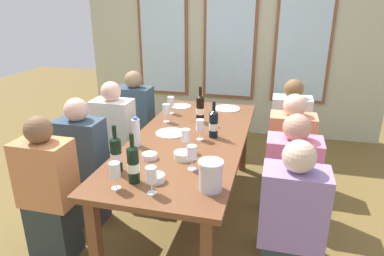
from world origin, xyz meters
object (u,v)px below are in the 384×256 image
water_bottle (136,132)px  seated_person_0 (83,166)px  wine_bottle_2 (214,124)px  white_plate_2 (171,133)px  metal_pitcher (211,175)px  wine_glass_3 (200,126)px  wine_bottle_3 (116,154)px  wine_glass_1 (186,136)px  seated_person_3 (289,136)px  seated_person_5 (291,230)px  seated_person_6 (115,139)px  white_plate_0 (181,106)px  seated_person_4 (49,194)px  white_plate_1 (227,108)px  seated_person_1 (290,190)px  wine_glass_2 (151,175)px  wine_glass_4 (192,154)px  tasting_bowl_1 (150,156)px  seated_person_7 (289,159)px  wine_bottle_0 (200,109)px  seated_person_2 (136,122)px  wine_glass_6 (171,102)px  dining_table (189,146)px  tasting_bowl_0 (156,178)px  wine_glass_0 (166,110)px  tasting_bowl_2 (183,155)px  wine_bottle_1 (133,164)px

water_bottle → seated_person_0: 0.58m
wine_bottle_2 → white_plate_2: bearing=-177.6°
metal_pitcher → wine_glass_3: metal_pitcher is taller
wine_bottle_2 → wine_bottle_3: bearing=-123.8°
wine_glass_1 → seated_person_3: size_ratio=0.16×
seated_person_5 → seated_person_6: bearing=147.6°
white_plate_0 → seated_person_3: (1.15, -0.03, -0.22)m
seated_person_4 → white_plate_0: bearing=72.0°
white_plate_1 → wine_glass_3: 0.91m
wine_bottle_3 → seated_person_1: seated_person_1 is taller
wine_bottle_2 → seated_person_3: seated_person_3 is taller
metal_pitcher → seated_person_1: seated_person_1 is taller
white_plate_1 → seated_person_3: bearing=-6.2°
wine_glass_2 → seated_person_5: seated_person_5 is taller
seated_person_6 → wine_bottle_2: bearing=-11.9°
metal_pitcher → seated_person_0: size_ratio=0.17×
wine_glass_3 → wine_glass_4: bearing=-82.7°
metal_pitcher → wine_bottle_2: wine_bottle_2 is taller
tasting_bowl_1 → wine_glass_1: bearing=43.3°
wine_glass_1 → wine_bottle_2: bearing=65.2°
water_bottle → wine_bottle_3: bearing=-84.6°
seated_person_7 → wine_bottle_0: bearing=168.4°
wine_glass_2 → seated_person_2: size_ratio=0.16×
wine_bottle_3 → white_plate_2: bearing=79.4°
wine_glass_1 → seated_person_3: seated_person_3 is taller
tasting_bowl_1 → wine_glass_3: 0.53m
seated_person_4 → seated_person_6: same height
metal_pitcher → seated_person_0: 1.31m
wine_glass_6 → seated_person_2: seated_person_2 is taller
dining_table → seated_person_1: seated_person_1 is taller
white_plate_1 → seated_person_2: seated_person_2 is taller
seated_person_3 → seated_person_5: 1.59m
dining_table → seated_person_5: 1.15m
white_plate_2 → wine_glass_2: wine_glass_2 is taller
white_plate_2 → wine_bottle_2: wine_bottle_2 is taller
wine_glass_4 → seated_person_6: size_ratio=0.16×
tasting_bowl_0 → wine_glass_6: 1.41m
wine_bottle_0 → seated_person_0: 1.16m
white_plate_1 → wine_glass_0: 0.75m
white_plate_2 → tasting_bowl_2: size_ratio=1.85×
dining_table → wine_bottle_0: 0.46m
wine_glass_0 → wine_glass_2: same height
water_bottle → seated_person_2: (-0.48, 1.08, -0.33)m
water_bottle → seated_person_6: seated_person_6 is taller
wine_glass_0 → dining_table: bearing=-47.2°
white_plate_1 → tasting_bowl_1: tasting_bowl_1 is taller
white_plate_1 → wine_bottle_1: (-0.33, -1.70, 0.12)m
wine_bottle_3 → seated_person_5: size_ratio=0.29×
wine_bottle_0 → seated_person_0: bearing=-139.1°
wine_glass_6 → seated_person_7: 1.28m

